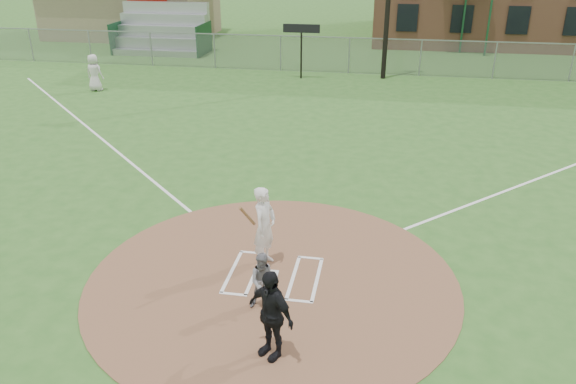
% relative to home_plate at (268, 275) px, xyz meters
% --- Properties ---
extents(ground, '(140.00, 140.00, 0.00)m').
position_rel_home_plate_xyz_m(ground, '(0.12, -0.11, -0.03)').
color(ground, '#2D5E20').
rests_on(ground, ground).
extents(dirt_circle, '(8.40, 8.40, 0.02)m').
position_rel_home_plate_xyz_m(dirt_circle, '(0.12, -0.11, -0.02)').
color(dirt_circle, brown).
rests_on(dirt_circle, ground).
extents(home_plate, '(0.45, 0.45, 0.03)m').
position_rel_home_plate_xyz_m(home_plate, '(0.00, 0.00, 0.00)').
color(home_plate, silver).
rests_on(home_plate, dirt_circle).
extents(foul_line_third, '(17.04, 17.04, 0.01)m').
position_rel_home_plate_xyz_m(foul_line_third, '(-8.88, 8.89, -0.03)').
color(foul_line_third, white).
rests_on(foul_line_third, ground).
extents(catcher, '(0.70, 0.60, 1.26)m').
position_rel_home_plate_xyz_m(catcher, '(0.16, -1.18, 0.62)').
color(catcher, slate).
rests_on(catcher, dirt_circle).
extents(umpire, '(1.12, 0.94, 1.79)m').
position_rel_home_plate_xyz_m(umpire, '(0.60, -2.60, 0.88)').
color(umpire, black).
rests_on(umpire, dirt_circle).
extents(ondeck_player, '(0.96, 0.69, 1.83)m').
position_rel_home_plate_xyz_m(ondeck_player, '(-12.27, 15.50, 0.88)').
color(ondeck_player, silver).
rests_on(ondeck_player, ground).
extents(batters_boxes, '(2.08, 1.88, 0.01)m').
position_rel_home_plate_xyz_m(batters_boxes, '(0.12, 0.04, -0.01)').
color(batters_boxes, white).
rests_on(batters_boxes, dirt_circle).
extents(batter_at_plate, '(0.76, 1.11, 1.96)m').
position_rel_home_plate_xyz_m(batter_at_plate, '(-0.19, 0.52, 0.97)').
color(batter_at_plate, silver).
rests_on(batter_at_plate, dirt_circle).
extents(outfield_fence, '(56.08, 0.08, 2.03)m').
position_rel_home_plate_xyz_m(outfield_fence, '(0.12, 21.89, 0.98)').
color(outfield_fence, slate).
rests_on(outfield_fence, ground).
extents(bleachers, '(6.08, 3.20, 3.20)m').
position_rel_home_plate_xyz_m(bleachers, '(-12.88, 26.09, 1.56)').
color(bleachers, '#B7BABF').
rests_on(bleachers, ground).
extents(clubhouse, '(12.20, 8.71, 6.23)m').
position_rel_home_plate_xyz_m(clubhouse, '(-17.87, 32.88, 2.36)').
color(clubhouse, gray).
rests_on(clubhouse, ground).
extents(scoreboard_sign, '(2.00, 0.10, 2.93)m').
position_rel_home_plate_xyz_m(scoreboard_sign, '(-2.38, 20.09, 2.35)').
color(scoreboard_sign, black).
rests_on(scoreboard_sign, ground).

